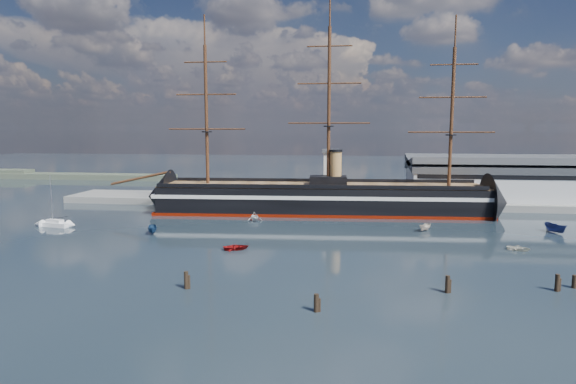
# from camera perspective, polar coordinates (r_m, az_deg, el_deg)

# --- Properties ---
(ground) EXTENTS (600.00, 600.00, 0.00)m
(ground) POSITION_cam_1_polar(r_m,az_deg,el_deg) (113.96, 2.79, -4.20)
(ground) COLOR black
(ground) RESTS_ON ground
(quay) EXTENTS (180.00, 18.00, 2.00)m
(quay) POSITION_cam_1_polar(r_m,az_deg,el_deg) (149.03, 7.76, -1.47)
(quay) COLOR slate
(quay) RESTS_ON ground
(warehouse) EXTENTS (63.00, 21.00, 11.60)m
(warehouse) POSITION_cam_1_polar(r_m,az_deg,el_deg) (159.67, 25.31, 1.36)
(warehouse) COLOR #B7BABC
(warehouse) RESTS_ON ground
(quay_tower) EXTENTS (5.00, 5.00, 15.00)m
(quay_tower) POSITION_cam_1_polar(r_m,az_deg,el_deg) (144.96, 5.07, 2.21)
(quay_tower) COLOR silver
(quay_tower) RESTS_ON ground
(shoreline) EXTENTS (120.00, 10.00, 4.00)m
(shoreline) POSITION_cam_1_polar(r_m,az_deg,el_deg) (254.89, -28.14, 1.78)
(shoreline) COLOR #3F4C38
(shoreline) RESTS_ON ground
(warship) EXTENTS (113.32, 21.35, 53.94)m
(warship) POSITION_cam_1_polar(r_m,az_deg,el_deg) (132.97, 3.15, -0.74)
(warship) COLOR black
(warship) RESTS_ON ground
(sailboat) EXTENTS (7.97, 3.81, 12.26)m
(sailboat) POSITION_cam_1_polar(r_m,az_deg,el_deg) (127.22, -25.90, -3.36)
(sailboat) COLOR white
(sailboat) RESTS_ON ground
(motorboat_a) EXTENTS (6.12, 4.02, 2.30)m
(motorboat_a) POSITION_cam_1_polar(r_m,az_deg,el_deg) (110.98, -15.74, -4.80)
(motorboat_a) COLOR navy
(motorboat_a) RESTS_ON ground
(motorboat_b) EXTENTS (2.33, 3.33, 1.44)m
(motorboat_b) POSITION_cam_1_polar(r_m,az_deg,el_deg) (93.91, -6.16, -6.80)
(motorboat_b) COLOR maroon
(motorboat_b) RESTS_ON ground
(motorboat_c) EXTENTS (5.12, 4.33, 1.99)m
(motorboat_c) POSITION_cam_1_polar(r_m,az_deg,el_deg) (114.21, 15.91, -4.46)
(motorboat_c) COLOR beige
(motorboat_c) RESTS_ON ground
(motorboat_d) EXTENTS (7.41, 5.67, 2.50)m
(motorboat_d) POSITION_cam_1_polar(r_m,az_deg,el_deg) (122.09, -3.98, -3.42)
(motorboat_d) COLOR silver
(motorboat_d) RESTS_ON ground
(motorboat_e) EXTENTS (2.03, 2.80, 1.22)m
(motorboat_e) POSITION_cam_1_polar(r_m,az_deg,el_deg) (102.78, 25.64, -6.26)
(motorboat_e) COLOR beige
(motorboat_e) RESTS_ON ground
(motorboat_f) EXTENTS (7.11, 4.98, 2.68)m
(motorboat_f) POSITION_cam_1_polar(r_m,az_deg,el_deg) (123.49, 29.10, -4.24)
(motorboat_f) COLOR navy
(motorboat_f) RESTS_ON ground
(piling_near_left) EXTENTS (0.64, 0.64, 3.32)m
(piling_near_left) POSITION_cam_1_polar(r_m,az_deg,el_deg) (73.04, -11.95, -11.15)
(piling_near_left) COLOR black
(piling_near_left) RESTS_ON ground
(piling_near_mid) EXTENTS (0.64, 0.64, 3.06)m
(piling_near_mid) POSITION_cam_1_polar(r_m,az_deg,el_deg) (63.30, 3.36, -13.99)
(piling_near_mid) COLOR black
(piling_near_mid) RESTS_ON ground
(piling_near_right) EXTENTS (0.64, 0.64, 3.23)m
(piling_near_right) POSITION_cam_1_polar(r_m,az_deg,el_deg) (73.47, 18.34, -11.27)
(piling_near_right) COLOR black
(piling_near_right) RESTS_ON ground
(piling_far_right) EXTENTS (0.64, 0.64, 2.65)m
(piling_far_right) POSITION_cam_1_polar(r_m,az_deg,el_deg) (83.16, 30.76, -9.75)
(piling_far_right) COLOR black
(piling_far_right) RESTS_ON ground
(piling_extra) EXTENTS (0.64, 0.64, 3.22)m
(piling_extra) POSITION_cam_1_polar(r_m,az_deg,el_deg) (80.40, 29.23, -10.22)
(piling_extra) COLOR black
(piling_extra) RESTS_ON ground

